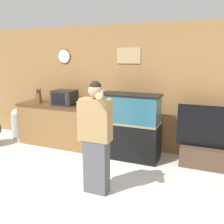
# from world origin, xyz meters

# --- Properties ---
(ground_plane) EXTENTS (18.00, 18.00, 0.00)m
(ground_plane) POSITION_xyz_m (0.00, 0.00, 0.00)
(ground_plane) COLOR beige
(wall_back_paneled) EXTENTS (10.00, 0.08, 2.60)m
(wall_back_paneled) POSITION_xyz_m (-0.00, 2.46, 1.30)
(wall_back_paneled) COLOR olive
(wall_back_paneled) RESTS_ON ground_plane
(counter_island) EXTENTS (1.70, 0.64, 0.93)m
(counter_island) POSITION_xyz_m (-1.50, 2.02, 0.47)
(counter_island) COLOR brown
(counter_island) RESTS_ON ground_plane
(microwave) EXTENTS (0.48, 0.38, 0.32)m
(microwave) POSITION_xyz_m (-1.27, 2.06, 1.09)
(microwave) COLOR black
(microwave) RESTS_ON counter_island
(knife_block) EXTENTS (0.11, 0.09, 0.31)m
(knife_block) POSITION_xyz_m (-1.95, 2.03, 1.04)
(knife_block) COLOR brown
(knife_block) RESTS_ON counter_island
(aquarium_on_stand) EXTENTS (1.15, 0.49, 1.28)m
(aquarium_on_stand) POSITION_xyz_m (0.29, 1.91, 0.64)
(aquarium_on_stand) COLOR black
(aquarium_on_stand) RESTS_ON ground_plane
(tv_on_stand) EXTENTS (1.14, 0.40, 1.13)m
(tv_on_stand) POSITION_xyz_m (1.72, 2.04, 0.33)
(tv_on_stand) COLOR #4C3828
(tv_on_stand) RESTS_ON ground_plane
(person_standing) EXTENTS (0.52, 0.39, 1.65)m
(person_standing) POSITION_xyz_m (0.24, 0.52, 0.86)
(person_standing) COLOR #515156
(person_standing) RESTS_ON ground_plane
(trash_bin) EXTENTS (0.34, 0.34, 0.74)m
(trash_bin) POSITION_xyz_m (-2.62, 2.05, 0.38)
(trash_bin) COLOR #B7B7BC
(trash_bin) RESTS_ON ground_plane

